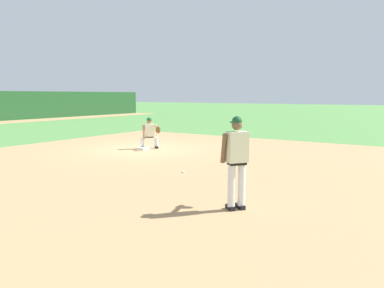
# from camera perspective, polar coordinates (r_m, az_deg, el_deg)

# --- Properties ---
(ground_plane) EXTENTS (160.00, 160.00, 0.00)m
(ground_plane) POSITION_cam_1_polar(r_m,az_deg,el_deg) (15.71, -7.48, -0.85)
(ground_plane) COLOR #518942
(infield_dirt_patch) EXTENTS (18.00, 18.00, 0.01)m
(infield_dirt_patch) POSITION_cam_1_polar(r_m,az_deg,el_deg) (11.54, -2.91, -3.80)
(infield_dirt_patch) COLOR tan
(infield_dirt_patch) RESTS_ON ground
(first_base_bag) EXTENTS (0.38, 0.38, 0.09)m
(first_base_bag) POSITION_cam_1_polar(r_m,az_deg,el_deg) (15.71, -7.49, -0.68)
(first_base_bag) COLOR white
(first_base_bag) RESTS_ON ground
(baseball) EXTENTS (0.07, 0.07, 0.07)m
(baseball) POSITION_cam_1_polar(r_m,az_deg,el_deg) (10.95, -1.39, -4.23)
(baseball) COLOR white
(baseball) RESTS_ON ground
(pitcher) EXTENTS (0.85, 0.55, 1.86)m
(pitcher) POSITION_cam_1_polar(r_m,az_deg,el_deg) (7.38, 6.84, -1.96)
(pitcher) COLOR black
(pitcher) RESTS_ON ground
(first_baseman) EXTENTS (0.71, 1.09, 1.34)m
(first_baseman) POSITION_cam_1_polar(r_m,az_deg,el_deg) (15.83, -6.42, 1.90)
(first_baseman) COLOR black
(first_baseman) RESTS_ON ground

